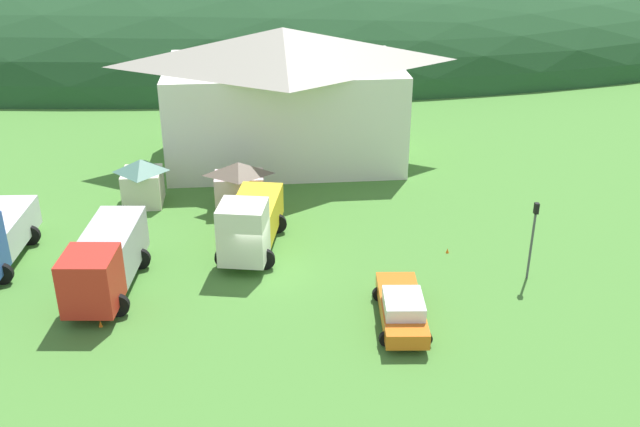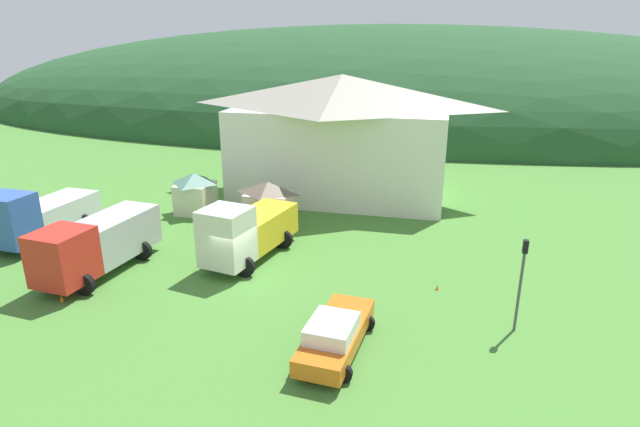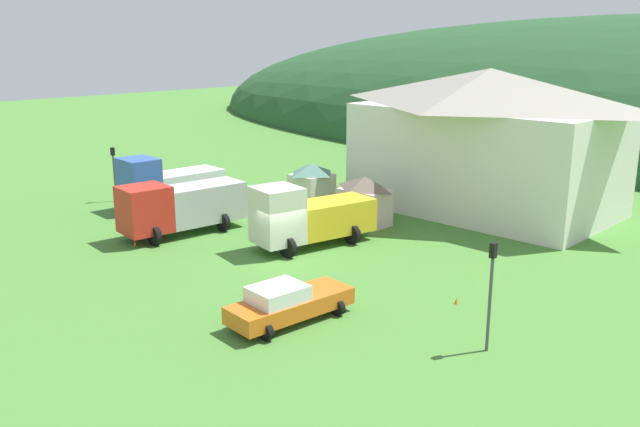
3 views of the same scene
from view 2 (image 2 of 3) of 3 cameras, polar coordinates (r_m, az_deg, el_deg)
The scene contains 12 objects.
ground_plane at distance 27.23m, azimuth -8.74°, elevation -7.08°, with size 200.00×200.00×0.00m, color #477F33.
forested_hill_backdrop at distance 83.00m, azimuth 6.87°, elevation 10.62°, with size 140.26×60.00×27.38m, color #234C28.
depot_building at distance 40.15m, azimuth 2.41°, elevation 8.77°, with size 17.06×10.54×9.23m.
play_shed_cream at distance 37.29m, azimuth -13.65°, elevation 2.27°, with size 2.48×2.64×2.88m.
play_shed_pink at distance 33.82m, azimuth -5.75°, elevation 1.13°, with size 3.12×2.19×3.02m.
box_truck_blue at distance 35.37m, azimuth -28.83°, elevation -0.18°, with size 3.58×7.08×3.51m.
crane_truck_red at distance 29.15m, azimuth -23.56°, elevation -3.03°, with size 3.56×7.54×3.16m.
heavy_rig_striped at distance 28.62m, azimuth -8.19°, elevation -1.94°, with size 3.91×7.28×3.56m.
service_pickup_orange at distance 20.74m, azimuth 1.71°, elevation -13.17°, with size 2.60×5.51×1.66m.
traffic_light_east at distance 22.86m, azimuth 21.39°, elevation -6.48°, with size 0.20×0.32×4.14m.
traffic_cone_near_pickup at distance 27.59m, azimuth -26.63°, elevation -8.66°, with size 0.36×0.36×0.62m, color orange.
traffic_cone_mid_row at distance 26.39m, azimuth 12.82°, elevation -8.24°, with size 0.36×0.36×0.53m, color orange.
Camera 2 is at (9.66, -22.53, 11.85)m, focal length 28.92 mm.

